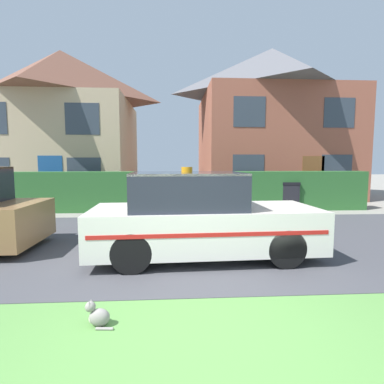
{
  "coord_description": "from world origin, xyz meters",
  "views": [
    {
      "loc": [
        -0.25,
        -2.87,
        1.83
      ],
      "look_at": [
        0.24,
        4.9,
        1.05
      ],
      "focal_mm": 28.0,
      "sensor_mm": 36.0,
      "label": 1
    }
  ],
  "objects_px": {
    "cat": "(97,316)",
    "wheelie_bin": "(289,196)",
    "house_left": "(63,124)",
    "house_right": "(271,122)",
    "police_car": "(200,218)"
  },
  "relations": [
    {
      "from": "cat",
      "to": "wheelie_bin",
      "type": "bearing_deg",
      "value": -119.11
    },
    {
      "from": "house_left",
      "to": "house_right",
      "type": "distance_m",
      "value": 10.93
    },
    {
      "from": "house_left",
      "to": "house_right",
      "type": "height_order",
      "value": "house_right"
    },
    {
      "from": "police_car",
      "to": "house_right",
      "type": "height_order",
      "value": "house_right"
    },
    {
      "from": "house_left",
      "to": "house_right",
      "type": "xyz_separation_m",
      "value": [
        10.93,
        0.3,
        0.22
      ]
    },
    {
      "from": "police_car",
      "to": "cat",
      "type": "xyz_separation_m",
      "value": [
        -1.36,
        -2.35,
        -0.65
      ]
    },
    {
      "from": "house_right",
      "to": "wheelie_bin",
      "type": "bearing_deg",
      "value": -99.68
    },
    {
      "from": "cat",
      "to": "house_right",
      "type": "height_order",
      "value": "house_right"
    },
    {
      "from": "cat",
      "to": "police_car",
      "type": "bearing_deg",
      "value": -115.13
    },
    {
      "from": "cat",
      "to": "house_left",
      "type": "xyz_separation_m",
      "value": [
        -4.76,
        12.69,
        3.66
      ]
    },
    {
      "from": "wheelie_bin",
      "to": "house_left",
      "type": "bearing_deg",
      "value": 163.4
    },
    {
      "from": "police_car",
      "to": "cat",
      "type": "distance_m",
      "value": 2.79
    },
    {
      "from": "police_car",
      "to": "wheelie_bin",
      "type": "bearing_deg",
      "value": 52.36
    },
    {
      "from": "police_car",
      "to": "house_left",
      "type": "relative_size",
      "value": 0.58
    },
    {
      "from": "cat",
      "to": "house_left",
      "type": "bearing_deg",
      "value": -64.56
    }
  ]
}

